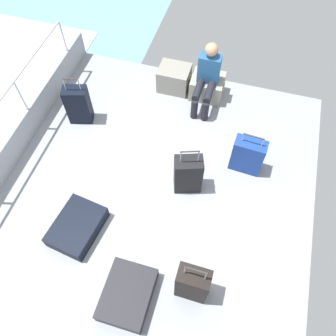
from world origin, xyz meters
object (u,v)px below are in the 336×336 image
object	(u,v)px
cargo_crate_0	(174,78)
passenger_seated	(207,77)
suitcase_1	(247,156)
suitcase_3	(78,105)
suitcase_2	(193,284)
suitcase_0	(77,227)
cargo_crate_1	(207,86)
suitcase_5	(188,174)
suitcase_4	(128,295)

from	to	relation	value
cargo_crate_0	passenger_seated	xyz separation A→B (m)	(0.58, -0.19, 0.35)
suitcase_1	suitcase_3	bearing A→B (deg)	175.72
passenger_seated	suitcase_2	xyz separation A→B (m)	(0.54, -3.07, -0.22)
cargo_crate_0	suitcase_2	xyz separation A→B (m)	(1.12, -3.26, 0.13)
suitcase_2	suitcase_0	bearing A→B (deg)	168.07
passenger_seated	suitcase_1	bearing A→B (deg)	-52.32
passenger_seated	suitcase_2	distance (m)	3.12
cargo_crate_0	passenger_seated	world-z (taller)	passenger_seated
suitcase_3	suitcase_2	bearing A→B (deg)	-42.22
suitcase_1	cargo_crate_1	bearing A→B (deg)	123.64
cargo_crate_0	suitcase_0	world-z (taller)	cargo_crate_0
suitcase_2	suitcase_5	distance (m)	1.46
cargo_crate_1	passenger_seated	distance (m)	0.41
suitcase_0	passenger_seated	bearing A→B (deg)	68.27
cargo_crate_1	suitcase_4	bearing A→B (deg)	-92.63
suitcase_0	suitcase_4	xyz separation A→B (m)	(0.92, -0.62, 0.00)
passenger_seated	suitcase_0	xyz separation A→B (m)	(-1.09, -2.73, -0.45)
cargo_crate_1	suitcase_0	xyz separation A→B (m)	(-1.09, -2.91, -0.08)
passenger_seated	suitcase_3	distance (m)	2.06
suitcase_4	cargo_crate_0	bearing A→B (deg)	96.73
passenger_seated	suitcase_5	distance (m)	1.69
suitcase_3	cargo_crate_1	bearing A→B (deg)	30.96
suitcase_3	suitcase_5	xyz separation A→B (m)	(1.96, -0.75, -0.00)
cargo_crate_0	suitcase_3	size ratio (longest dim) A/B	0.63
suitcase_4	cargo_crate_1	bearing A→B (deg)	87.37
cargo_crate_0	suitcase_2	size ratio (longest dim) A/B	0.63
suitcase_2	suitcase_5	xyz separation A→B (m)	(-0.41, 1.40, -0.01)
cargo_crate_1	suitcase_5	xyz separation A→B (m)	(0.13, -1.85, 0.14)
suitcase_5	suitcase_1	bearing A→B (deg)	37.07
suitcase_0	suitcase_4	world-z (taller)	suitcase_4
cargo_crate_1	suitcase_0	distance (m)	3.10
suitcase_1	suitcase_3	xyz separation A→B (m)	(-2.69, 0.20, 0.03)
cargo_crate_1	cargo_crate_0	bearing A→B (deg)	178.86
suitcase_0	suitcase_1	bearing A→B (deg)	39.48
suitcase_0	suitcase_5	bearing A→B (deg)	40.86
passenger_seated	suitcase_4	world-z (taller)	passenger_seated
suitcase_2	suitcase_3	world-z (taller)	suitcase_2
suitcase_2	suitcase_3	bearing A→B (deg)	137.78
passenger_seated	suitcase_3	size ratio (longest dim) A/B	1.22
cargo_crate_1	suitcase_3	distance (m)	2.14
suitcase_1	suitcase_5	world-z (taller)	suitcase_5
cargo_crate_1	suitcase_1	bearing A→B (deg)	-56.36
suitcase_1	suitcase_5	xyz separation A→B (m)	(-0.73, -0.55, 0.03)
cargo_crate_1	suitcase_2	bearing A→B (deg)	-80.52
suitcase_4	passenger_seated	bearing A→B (deg)	87.22
suitcase_0	suitcase_5	size ratio (longest dim) A/B	0.92
suitcase_1	suitcase_2	distance (m)	1.98
cargo_crate_0	cargo_crate_1	world-z (taller)	cargo_crate_0
suitcase_2	suitcase_4	distance (m)	0.79
passenger_seated	suitcase_4	distance (m)	3.38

